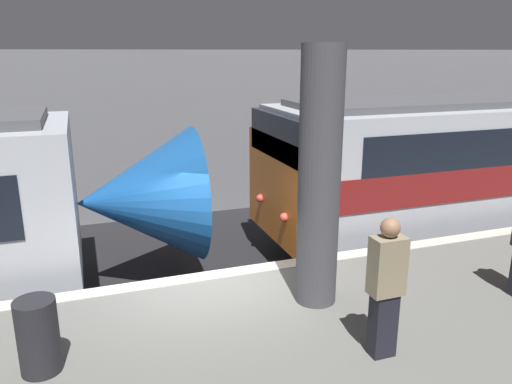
{
  "coord_description": "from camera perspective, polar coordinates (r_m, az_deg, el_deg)",
  "views": [
    {
      "loc": [
        -1.68,
        -7.14,
        4.54
      ],
      "look_at": [
        1.15,
        0.84,
        2.14
      ],
      "focal_mm": 35.0,
      "sensor_mm": 36.0,
      "label": 1
    }
  ],
  "objects": [
    {
      "name": "ground_plane",
      "position": [
        8.63,
        -5.54,
        -16.0
      ],
      "size": [
        120.0,
        120.0,
        0.0
      ],
      "primitive_type": "plane",
      "color": "black"
    },
    {
      "name": "trash_bin",
      "position": [
        6.09,
        -23.63,
        -14.85
      ],
      "size": [
        0.44,
        0.44,
        0.85
      ],
      "color": "#232328",
      "rests_on": "platform"
    },
    {
      "name": "station_rear_barrier",
      "position": [
        13.91,
        -12.37,
        6.15
      ],
      "size": [
        50.0,
        0.15,
        4.57
      ],
      "color": "gray",
      "rests_on": "ground"
    },
    {
      "name": "person_walking",
      "position": [
        5.84,
        14.62,
        -10.25
      ],
      "size": [
        0.38,
        0.24,
        1.67
      ],
      "color": "black",
      "rests_on": "platform"
    },
    {
      "name": "support_pillar_near",
      "position": [
        6.65,
        7.25,
        1.35
      ],
      "size": [
        0.57,
        0.57,
        3.49
      ],
      "color": "#47474C",
      "rests_on": "platform"
    }
  ]
}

